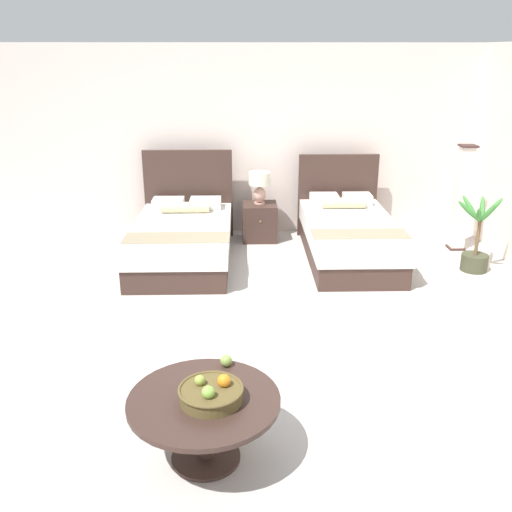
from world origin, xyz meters
The scene contains 12 objects.
ground_plane centered at (0.00, 0.00, -0.01)m, with size 9.94×10.33×0.02m, color beige.
wall_back centered at (0.00, 3.37, 1.34)m, with size 9.94×0.12×2.68m, color silver.
bed_near_window centered at (-1.07, 2.09, 0.29)m, with size 1.27×2.21×1.26m.
bed_near_corner centered at (1.08, 2.08, 0.31)m, with size 1.15×2.17×1.19m.
nightstand centered at (-0.05, 2.88, 0.26)m, with size 0.49×0.49×0.53m.
table_lamp centered at (-0.05, 2.90, 0.81)m, with size 0.30×0.30×0.45m.
coffee_table centered at (-0.59, -1.77, 0.38)m, with size 0.99×0.99×0.47m.
fruit_bowl centered at (-0.54, -1.80, 0.53)m, with size 0.42×0.42×0.17m.
loose_apple centered at (-0.45, -1.38, 0.51)m, with size 0.08×0.08×0.08m.
loose_orange centered at (-0.46, -1.37, 0.51)m, with size 0.08×0.08×0.08m.
floor_lamp_corner centered at (2.64, 2.38, 0.71)m, with size 0.21×0.21×1.42m.
potted_palm centered at (2.56, 1.58, 0.28)m, with size 0.58×0.56×0.93m.
Camera 1 is at (-0.36, -4.85, 2.56)m, focal length 39.46 mm.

